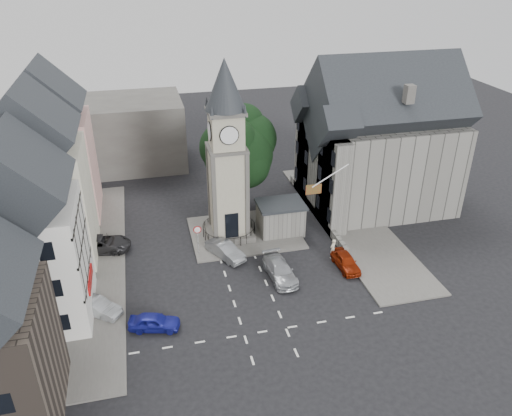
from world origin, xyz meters
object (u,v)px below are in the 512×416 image
object	(u,v)px
stone_shelter	(280,218)
car_east_red	(346,261)
car_west_blue	(154,322)
pedestrian	(333,249)
clock_tower	(227,154)

from	to	relation	value
stone_shelter	car_east_red	xyz separation A→B (m)	(3.70, -6.95, -0.92)
stone_shelter	car_east_red	size ratio (longest dim) A/B	1.16
car_west_blue	pedestrian	bearing A→B (deg)	-56.21
stone_shelter	pedestrian	size ratio (longest dim) A/B	2.38
car_west_blue	clock_tower	bearing A→B (deg)	-19.54
clock_tower	stone_shelter	xyz separation A→B (m)	(4.80, -0.49, -6.57)
clock_tower	car_west_blue	xyz separation A→B (m)	(-7.50, -11.39, -7.51)
pedestrian	car_east_red	bearing A→B (deg)	71.48
stone_shelter	clock_tower	bearing A→B (deg)	174.16
stone_shelter	pedestrian	world-z (taller)	stone_shelter
car_west_blue	car_east_red	bearing A→B (deg)	-62.32
stone_shelter	car_west_blue	xyz separation A→B (m)	(-12.30, -10.90, -0.94)
car_west_blue	car_east_red	xyz separation A→B (m)	(16.00, 3.95, 0.02)
car_east_red	pedestrian	distance (m)	1.78
clock_tower	car_east_red	size ratio (longest dim) A/B	4.37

